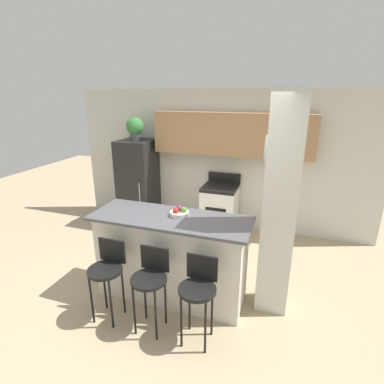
{
  "coord_description": "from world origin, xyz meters",
  "views": [
    {
      "loc": [
        1.28,
        -3.0,
        2.5
      ],
      "look_at": [
        0.0,
        0.8,
        1.15
      ],
      "focal_mm": 28.0,
      "sensor_mm": 36.0,
      "label": 1
    }
  ],
  "objects": [
    {
      "name": "stove_range",
      "position": [
        0.14,
        1.97,
        0.46
      ],
      "size": [
        0.6,
        0.64,
        1.07
      ],
      "color": "white",
      "rests_on": "ground_plane"
    },
    {
      "name": "potted_plant_on_fridge",
      "position": [
        -1.49,
        1.94,
        1.87
      ],
      "size": [
        0.32,
        0.32,
        0.41
      ],
      "color": "#4C4C51",
      "rests_on": "refrigerator"
    },
    {
      "name": "fruit_bowl",
      "position": [
        0.09,
        0.08,
        1.13
      ],
      "size": [
        0.23,
        0.23,
        0.11
      ],
      "color": "silver",
      "rests_on": "counter_bar"
    },
    {
      "name": "refrigerator",
      "position": [
        -1.49,
        1.94,
        0.82
      ],
      "size": [
        0.64,
        0.68,
        1.64
      ],
      "color": "black",
      "rests_on": "ground_plane"
    },
    {
      "name": "bar_stool_left",
      "position": [
        -0.53,
        -0.57,
        0.62
      ],
      "size": [
        0.39,
        0.39,
        0.93
      ],
      "color": "black",
      "rests_on": "ground_plane"
    },
    {
      "name": "pillar_right",
      "position": [
        1.22,
        0.21,
        1.28
      ],
      "size": [
        0.38,
        0.32,
        2.55
      ],
      "color": "silver",
      "rests_on": "ground_plane"
    },
    {
      "name": "wall_back",
      "position": [
        0.11,
        2.25,
        1.5
      ],
      "size": [
        5.6,
        0.38,
        2.55
      ],
      "color": "silver",
      "rests_on": "ground_plane"
    },
    {
      "name": "bar_stool_mid",
      "position": [
        0.0,
        -0.57,
        0.62
      ],
      "size": [
        0.39,
        0.39,
        0.93
      ],
      "color": "black",
      "rests_on": "ground_plane"
    },
    {
      "name": "ground_plane",
      "position": [
        0.0,
        0.0,
        0.0
      ],
      "size": [
        14.0,
        14.0,
        0.0
      ],
      "primitive_type": "plane",
      "color": "tan"
    },
    {
      "name": "counter_bar",
      "position": [
        0.0,
        0.0,
        0.55
      ],
      "size": [
        1.93,
        0.7,
        1.09
      ],
      "color": "silver",
      "rests_on": "ground_plane"
    },
    {
      "name": "bar_stool_right",
      "position": [
        0.53,
        -0.57,
        0.62
      ],
      "size": [
        0.39,
        0.39,
        0.93
      ],
      "color": "black",
      "rests_on": "ground_plane"
    }
  ]
}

